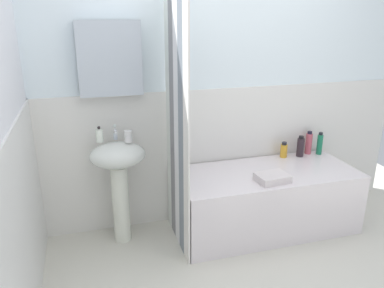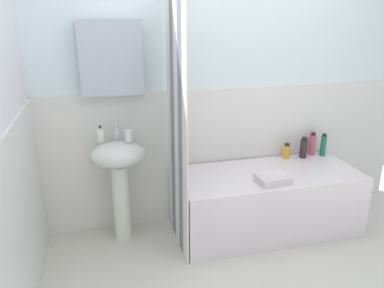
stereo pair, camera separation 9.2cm
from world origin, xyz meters
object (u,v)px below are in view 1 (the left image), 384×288
(soap_dispenser, at_px, (99,135))
(bathtub, at_px, (265,200))
(toothbrush_cup, at_px, (128,137))
(body_wash_bottle, at_px, (309,143))
(sink, at_px, (119,170))
(shampoo_bottle, at_px, (284,150))
(towel_folded, at_px, (272,178))
(conditioner_bottle, at_px, (300,147))
(lotion_bottle, at_px, (320,144))

(soap_dispenser, bearing_deg, bathtub, -9.41)
(toothbrush_cup, distance_m, body_wash_bottle, 1.75)
(body_wash_bottle, bearing_deg, soap_dispenser, -177.98)
(sink, bearing_deg, toothbrush_cup, -0.99)
(bathtub, distance_m, shampoo_bottle, 0.53)
(bathtub, bearing_deg, sink, 172.86)
(toothbrush_cup, bearing_deg, bathtub, -7.62)
(soap_dispenser, distance_m, bathtub, 1.52)
(towel_folded, bearing_deg, sink, 163.56)
(conditioner_bottle, bearing_deg, sink, -176.81)
(body_wash_bottle, bearing_deg, towel_folded, -142.46)
(lotion_bottle, xyz_separation_m, body_wash_bottle, (-0.09, 0.04, 0.00))
(lotion_bottle, relative_size, body_wash_bottle, 0.97)
(bathtub, bearing_deg, shampoo_bottle, 41.67)
(soap_dispenser, relative_size, toothbrush_cup, 1.39)
(sink, relative_size, toothbrush_cup, 9.33)
(conditioner_bottle, bearing_deg, bathtub, -151.84)
(toothbrush_cup, height_order, conditioner_bottle, toothbrush_cup)
(lotion_bottle, bearing_deg, conditioner_bottle, -179.44)
(sink, height_order, toothbrush_cup, toothbrush_cup)
(toothbrush_cup, xyz_separation_m, shampoo_bottle, (1.45, 0.12, -0.30))
(toothbrush_cup, distance_m, shampoo_bottle, 1.48)
(sink, height_order, lotion_bottle, sink)
(soap_dispenser, height_order, conditioner_bottle, soap_dispenser)
(toothbrush_cup, bearing_deg, sink, 179.01)
(bathtub, relative_size, conditioner_bottle, 7.72)
(conditioner_bottle, distance_m, shampoo_bottle, 0.16)
(body_wash_bottle, distance_m, towel_folded, 0.80)
(sink, height_order, shampoo_bottle, sink)
(toothbrush_cup, xyz_separation_m, body_wash_bottle, (1.72, 0.14, -0.26))
(sink, bearing_deg, soap_dispenser, 150.43)
(sink, xyz_separation_m, bathtub, (1.23, -0.15, -0.36))
(sink, distance_m, shampoo_bottle, 1.54)
(sink, bearing_deg, shampoo_bottle, 4.40)
(toothbrush_cup, distance_m, lotion_bottle, 1.83)
(bathtub, relative_size, towel_folded, 6.14)
(body_wash_bottle, height_order, conditioner_bottle, body_wash_bottle)
(soap_dispenser, height_order, shampoo_bottle, soap_dispenser)
(soap_dispenser, relative_size, lotion_bottle, 0.59)
(toothbrush_cup, height_order, bathtub, toothbrush_cup)
(towel_folded, bearing_deg, body_wash_bottle, 37.54)
(sink, xyz_separation_m, conditioner_bottle, (1.70, 0.09, 0.00))
(shampoo_bottle, bearing_deg, bathtub, -138.33)
(sink, height_order, towel_folded, sink)
(toothbrush_cup, distance_m, towel_folded, 1.19)
(toothbrush_cup, xyz_separation_m, bathtub, (1.14, -0.15, -0.64))
(shampoo_bottle, relative_size, towel_folded, 0.58)
(toothbrush_cup, bearing_deg, soap_dispenser, 161.49)
(bathtub, distance_m, body_wash_bottle, 0.75)
(shampoo_bottle, distance_m, towel_folded, 0.59)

